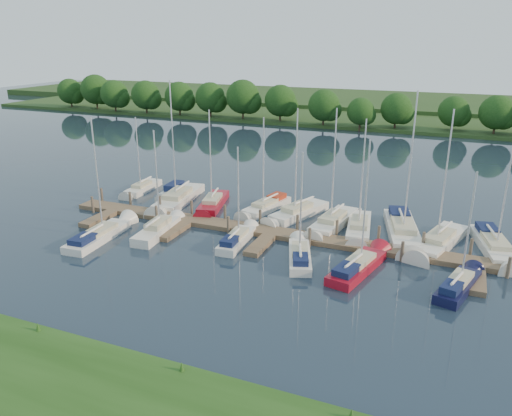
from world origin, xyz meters
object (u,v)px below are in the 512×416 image
at_px(sailboat_n_0, 142,189).
at_px(motorboat, 174,192).
at_px(dock, 270,235).
at_px(sailboat_s_2, 237,240).
at_px(sailboat_n_5, 297,214).

bearing_deg(sailboat_n_0, motorboat, -179.10).
height_order(dock, motorboat, motorboat).
height_order(motorboat, sailboat_s_2, sailboat_s_2).
height_order(dock, sailboat_n_0, sailboat_n_0).
bearing_deg(motorboat, sailboat_n_0, 0.33).
relative_size(sailboat_n_0, motorboat, 1.58).
bearing_deg(dock, sailboat_s_2, -132.36).
distance_m(dock, motorboat, 15.61).
distance_m(sailboat_n_5, sailboat_s_2, 8.27).
bearing_deg(sailboat_n_0, sailboat_s_2, 145.77).
xyz_separation_m(dock, sailboat_s_2, (-2.03, -2.23, 0.12)).
relative_size(dock, sailboat_s_2, 4.82).
bearing_deg(sailboat_s_2, dock, 43.75).
relative_size(dock, sailboat_n_0, 4.72).
relative_size(motorboat, sailboat_s_2, 0.65).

